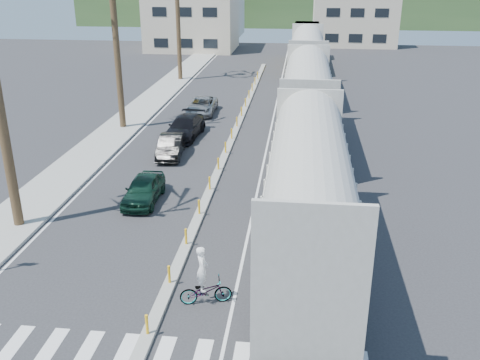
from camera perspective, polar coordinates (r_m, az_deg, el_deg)
name	(u,v)px	position (r m, az deg, el deg)	size (l,w,h in m)	color
ground	(156,318)	(18.94, -8.95, -14.36)	(140.00, 140.00, 0.00)	#28282B
sidewalk	(133,117)	(43.17, -11.36, 6.64)	(3.00, 90.00, 0.15)	gray
rails	(305,113)	(44.06, 6.98, 7.16)	(1.56, 100.00, 0.06)	black
median	(232,139)	(36.60, -0.90, 4.35)	(0.45, 60.00, 0.85)	gray
crosswalk	(139,358)	(17.44, -10.73, -18.16)	(14.00, 2.20, 0.01)	silver
lane_markings	(212,120)	(41.71, -2.95, 6.41)	(9.42, 90.00, 0.01)	silver
freight_train	(307,87)	(39.76, 7.16, 9.80)	(3.00, 60.94, 5.85)	#A9A69B
buildings	(233,12)	(87.25, -0.72, 17.45)	(38.00, 27.00, 10.00)	beige
car_lead	(144,189)	(27.30, -10.24, -0.97)	(1.63, 3.95, 1.34)	#0F2F21
car_second	(171,146)	(33.67, -7.39, 3.62)	(1.76, 4.13, 1.32)	black
car_third	(185,127)	(37.36, -5.89, 5.62)	(2.39, 5.12, 1.45)	black
car_rear	(202,106)	(43.53, -4.09, 7.91)	(2.22, 4.65, 1.28)	#929496
cyclist	(205,286)	(19.11, -3.76, -11.19)	(1.55, 2.15, 2.23)	#9EA0A5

